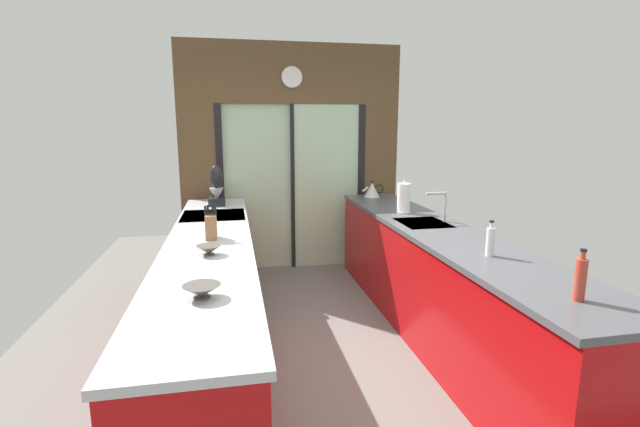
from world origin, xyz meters
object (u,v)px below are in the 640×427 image
object	(u,v)px
mixing_bowl_far	(209,250)
mixing_bowl_near	(202,291)
soap_bottle_far	(490,241)
knife_block	(211,226)
stand_mixer	(217,190)
oven_range	(216,262)
paper_towel_roll	(404,198)
kettle	(372,190)
soap_bottle_near	(580,279)

from	to	relation	value
mixing_bowl_far	mixing_bowl_near	bearing A→B (deg)	-90.00
mixing_bowl_near	soap_bottle_far	world-z (taller)	soap_bottle_far
mixing_bowl_near	knife_block	world-z (taller)	knife_block
mixing_bowl_far	stand_mixer	world-z (taller)	stand_mixer
mixing_bowl_near	stand_mixer	distance (m)	2.68
oven_range	knife_block	world-z (taller)	knife_block
oven_range	soap_bottle_far	bearing A→B (deg)	-43.95
mixing_bowl_near	paper_towel_roll	bearing A→B (deg)	46.49
soap_bottle_far	mixing_bowl_near	bearing A→B (deg)	-167.85
kettle	paper_towel_roll	distance (m)	1.00
knife_block	soap_bottle_far	size ratio (longest dim) A/B	1.09
oven_range	mixing_bowl_near	size ratio (longest dim) A/B	4.94
stand_mixer	paper_towel_roll	xyz separation A→B (m)	(1.78, -0.81, -0.02)
stand_mixer	soap_bottle_near	bearing A→B (deg)	-59.84
stand_mixer	kettle	xyz separation A→B (m)	(1.78, 0.19, -0.08)
oven_range	kettle	xyz separation A→B (m)	(1.80, 0.75, 0.55)
oven_range	mixing_bowl_near	xyz separation A→B (m)	(0.02, -2.12, 0.50)
mixing_bowl_far	paper_towel_roll	size ratio (longest dim) A/B	0.52
oven_range	soap_bottle_near	size ratio (longest dim) A/B	3.58
knife_block	soap_bottle_near	xyz separation A→B (m)	(1.78, -1.57, 0.01)
oven_range	paper_towel_roll	world-z (taller)	paper_towel_roll
mixing_bowl_near	soap_bottle_near	bearing A→B (deg)	-12.11
stand_mixer	soap_bottle_far	xyz separation A→B (m)	(1.78, -2.30, -0.06)
stand_mixer	kettle	bearing A→B (deg)	6.06
mixing_bowl_far	kettle	distance (m)	2.77
knife_block	kettle	distance (m)	2.45
mixing_bowl_near	oven_range	bearing A→B (deg)	90.50
mixing_bowl_near	kettle	bearing A→B (deg)	58.17
kettle	soap_bottle_near	bearing A→B (deg)	-90.03
kettle	paper_towel_roll	world-z (taller)	paper_towel_roll
stand_mixer	kettle	distance (m)	1.79
oven_range	knife_block	size ratio (longest dim) A/B	3.59
paper_towel_roll	kettle	bearing A→B (deg)	89.90
stand_mixer	soap_bottle_far	distance (m)	2.91
mixing_bowl_far	knife_block	world-z (taller)	knife_block
kettle	soap_bottle_near	xyz separation A→B (m)	(-0.00, -3.25, 0.02)
stand_mixer	kettle	size ratio (longest dim) A/B	1.60
oven_range	paper_towel_roll	xyz separation A→B (m)	(1.80, -0.24, 0.61)
mixing_bowl_far	stand_mixer	size ratio (longest dim) A/B	0.39
mixing_bowl_far	soap_bottle_far	distance (m)	1.82
stand_mixer	soap_bottle_near	world-z (taller)	stand_mixer
mixing_bowl_near	soap_bottle_far	xyz separation A→B (m)	(1.78, 0.38, 0.06)
knife_block	stand_mixer	size ratio (longest dim) A/B	0.61
mixing_bowl_far	paper_towel_roll	distance (m)	2.11
soap_bottle_near	paper_towel_roll	distance (m)	2.26
mixing_bowl_near	stand_mixer	bearing A→B (deg)	90.00
oven_range	knife_block	xyz separation A→B (m)	(0.02, -0.93, 0.56)
kettle	oven_range	bearing A→B (deg)	-157.28
mixing_bowl_near	knife_block	xyz separation A→B (m)	(0.00, 1.19, 0.06)
mixing_bowl_near	kettle	xyz separation A→B (m)	(1.78, 2.87, 0.05)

